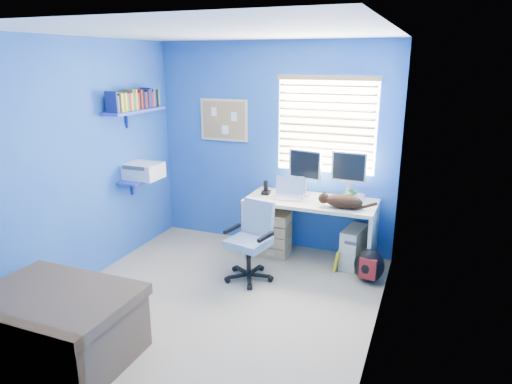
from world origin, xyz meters
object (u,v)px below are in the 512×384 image
at_px(desk, 310,230).
at_px(office_chair, 251,250).
at_px(cat, 344,201).
at_px(tower_pc, 353,247).
at_px(laptop, 289,189).

relative_size(desk, office_chair, 1.75).
distance_m(cat, office_chair, 1.13).
bearing_deg(tower_pc, cat, -111.06).
bearing_deg(desk, office_chair, -124.46).
bearing_deg(office_chair, cat, 31.39).
bearing_deg(office_chair, laptop, 72.49).
distance_m(cat, tower_pc, 0.63).
distance_m(desk, cat, 0.61).
bearing_deg(cat, tower_pc, 57.25).
height_order(desk, cat, cat).
bearing_deg(tower_pc, office_chair, -134.96).
bearing_deg(cat, office_chair, -151.63).
bearing_deg(desk, cat, -21.19).
bearing_deg(office_chair, desk, 55.54).
bearing_deg(cat, laptop, 166.42).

